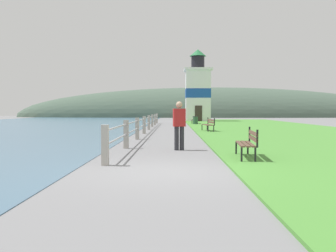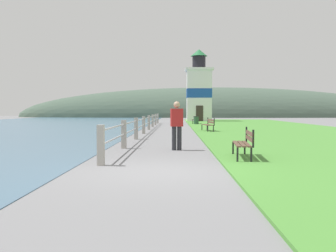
{
  "view_description": "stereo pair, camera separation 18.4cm",
  "coord_description": "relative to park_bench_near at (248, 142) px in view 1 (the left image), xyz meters",
  "views": [
    {
      "loc": [
        0.26,
        -8.87,
        1.48
      ],
      "look_at": [
        -0.15,
        18.28,
        0.3
      ],
      "focal_mm": 40.0,
      "sensor_mm": 36.0,
      "label": 1
    },
    {
      "loc": [
        0.44,
        -8.87,
        1.48
      ],
      "look_at": [
        -0.15,
        18.28,
        0.3
      ],
      "focal_mm": 40.0,
      "sensor_mm": 36.0,
      "label": 2
    }
  ],
  "objects": [
    {
      "name": "lighthouse",
      "position": [
        0.87,
        36.96,
        3.35
      ],
      "size": [
        3.54,
        3.54,
        9.19
      ],
      "color": "white",
      "rests_on": "ground_plane"
    },
    {
      "name": "park_bench_near",
      "position": [
        0.0,
        0.0,
        0.0
      ],
      "size": [
        0.62,
        1.87,
        0.94
      ],
      "rotation": [
        0.0,
        0.0,
        3.06
      ],
      "color": "brown",
      "rests_on": "ground_plane"
    },
    {
      "name": "park_bench_far",
      "position": [
        0.01,
        27.74,
        -0.0
      ],
      "size": [
        0.67,
        1.67,
        0.94
      ],
      "rotation": [
        0.0,
        0.0,
        3.02
      ],
      "color": "brown",
      "rests_on": "ground_plane"
    },
    {
      "name": "grass_verge",
      "position": [
        5.2,
        16.41,
        -0.51
      ],
      "size": [
        12.0,
        55.94,
        0.06
      ],
      "color": "#4C8E38",
      "rests_on": "ground_plane"
    },
    {
      "name": "seawall_railing",
      "position": [
        -4.04,
        14.11,
        0.09
      ],
      "size": [
        0.18,
        30.88,
        1.09
      ],
      "color": "#A8A399",
      "rests_on": "ground_plane"
    },
    {
      "name": "person_strolling",
      "position": [
        -2.01,
        2.56,
        0.43
      ],
      "size": [
        0.47,
        0.31,
        1.79
      ],
      "rotation": [
        0.0,
        0.0,
        1.75
      ],
      "color": "#28282D",
      "rests_on": "ground_plane"
    },
    {
      "name": "park_bench_midway",
      "position": [
        0.17,
        14.11,
        0.0
      ],
      "size": [
        0.72,
        2.03,
        0.94
      ],
      "rotation": [
        0.0,
        0.0,
        3.27
      ],
      "color": "brown",
      "rests_on": "ground_plane"
    },
    {
      "name": "ground_plane",
      "position": [
        -2.47,
        -2.24,
        -0.54
      ],
      "size": [
        160.0,
        160.0,
        0.0
      ],
      "primitive_type": "plane",
      "color": "slate"
    },
    {
      "name": "trash_bin",
      "position": [
        -0.05,
        26.02,
        -0.12
      ],
      "size": [
        0.54,
        0.54,
        0.84
      ],
      "color": "#2D5138",
      "rests_on": "ground_plane"
    },
    {
      "name": "distant_hillside",
      "position": [
        5.53,
        65.05,
        -0.54
      ],
      "size": [
        80.0,
        16.0,
        12.0
      ],
      "color": "#475B4C",
      "rests_on": "ground_plane"
    }
  ]
}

